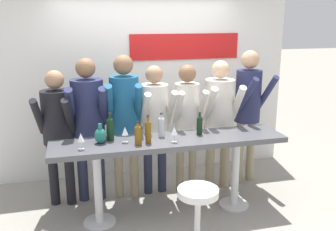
{
  "coord_description": "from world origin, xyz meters",
  "views": [
    {
      "loc": [
        -1.0,
        -3.84,
        2.26
      ],
      "look_at": [
        0.0,
        0.08,
        1.18
      ],
      "focal_mm": 40.0,
      "sensor_mm": 36.0,
      "label": 1
    }
  ],
  "objects": [
    {
      "name": "decorative_vase",
      "position": [
        -0.76,
        0.04,
        1.02
      ],
      "size": [
        0.13,
        0.13,
        0.22
      ],
      "color": "#1E665B",
      "rests_on": "tasting_table"
    },
    {
      "name": "ground_plane",
      "position": [
        0.0,
        0.0,
        0.0
      ],
      "size": [
        40.0,
        40.0,
        0.0
      ],
      "primitive_type": "plane",
      "color": "gray"
    },
    {
      "name": "wine_glass_2",
      "position": [
        0.02,
        -0.12,
        1.05
      ],
      "size": [
        0.07,
        0.07,
        0.18
      ],
      "color": "silver",
      "rests_on": "tasting_table"
    },
    {
      "name": "wine_bottle_0",
      "position": [
        -0.38,
        -0.11,
        1.05
      ],
      "size": [
        0.08,
        0.08,
        0.26
      ],
      "color": "brown",
      "rests_on": "tasting_table"
    },
    {
      "name": "back_wall",
      "position": [
        0.01,
        1.39,
        1.36
      ],
      "size": [
        4.24,
        0.12,
        2.7
      ],
      "color": "silver",
      "rests_on": "ground_plane"
    },
    {
      "name": "person_left",
      "position": [
        -0.86,
        0.59,
        1.11
      ],
      "size": [
        0.49,
        0.59,
        1.79
      ],
      "rotation": [
        0.0,
        0.0,
        -0.08
      ],
      "color": "#23283D",
      "rests_on": "ground_plane"
    },
    {
      "name": "person_far_right",
      "position": [
        1.24,
        0.61,
        1.15
      ],
      "size": [
        0.48,
        0.61,
        1.83
      ],
      "rotation": [
        0.0,
        0.0,
        0.21
      ],
      "color": "gray",
      "rests_on": "ground_plane"
    },
    {
      "name": "wine_bottle_1",
      "position": [
        -0.65,
        0.12,
        1.07
      ],
      "size": [
        0.08,
        0.08,
        0.31
      ],
      "color": "black",
      "rests_on": "tasting_table"
    },
    {
      "name": "person_center_right",
      "position": [
        0.37,
        0.54,
        1.06
      ],
      "size": [
        0.38,
        0.51,
        1.68
      ],
      "rotation": [
        0.0,
        0.0,
        -0.04
      ],
      "color": "gray",
      "rests_on": "ground_plane"
    },
    {
      "name": "wine_glass_0",
      "position": [
        -0.97,
        -0.11,
        1.05
      ],
      "size": [
        0.07,
        0.07,
        0.18
      ],
      "color": "silver",
      "rests_on": "tasting_table"
    },
    {
      "name": "person_right",
      "position": [
        0.8,
        0.53,
        1.06
      ],
      "size": [
        0.46,
        0.56,
        1.72
      ],
      "rotation": [
        0.0,
        0.0,
        -0.04
      ],
      "color": "gray",
      "rests_on": "ground_plane"
    },
    {
      "name": "wine_glass_1",
      "position": [
        -0.5,
        -0.0,
        1.05
      ],
      "size": [
        0.07,
        0.07,
        0.18
      ],
      "color": "silver",
      "rests_on": "tasting_table"
    },
    {
      "name": "person_center_left",
      "position": [
        -0.42,
        0.56,
        1.14
      ],
      "size": [
        0.48,
        0.6,
        1.82
      ],
      "rotation": [
        0.0,
        0.0,
        -0.14
      ],
      "color": "gray",
      "rests_on": "ground_plane"
    },
    {
      "name": "person_far_left",
      "position": [
        -1.22,
        0.56,
        1.03
      ],
      "size": [
        0.49,
        0.59,
        1.66
      ],
      "rotation": [
        0.0,
        0.0,
        -0.2
      ],
      "color": "black",
      "rests_on": "ground_plane"
    },
    {
      "name": "wine_bottle_3",
      "position": [
        -0.07,
        0.11,
        1.06
      ],
      "size": [
        0.07,
        0.07,
        0.28
      ],
      "color": "#B7BCC1",
      "rests_on": "tasting_table"
    },
    {
      "name": "wine_bottle_2",
      "position": [
        0.37,
        0.07,
        1.05
      ],
      "size": [
        0.07,
        0.07,
        0.27
      ],
      "color": "black",
      "rests_on": "tasting_table"
    },
    {
      "name": "tasting_table",
      "position": [
        0.0,
        0.0,
        0.79
      ],
      "size": [
        2.64,
        0.55,
        0.93
      ],
      "color": "#4C4C51",
      "rests_on": "ground_plane"
    },
    {
      "name": "bar_stool",
      "position": [
        0.1,
        -0.71,
        0.43
      ],
      "size": [
        0.42,
        0.42,
        0.64
      ],
      "color": "silver",
      "rests_on": "ground_plane"
    },
    {
      "name": "wine_bottle_4",
      "position": [
        -0.26,
        -0.08,
        1.07
      ],
      "size": [
        0.06,
        0.06,
        0.31
      ],
      "color": "brown",
      "rests_on": "tasting_table"
    },
    {
      "name": "person_center",
      "position": [
        -0.04,
        0.59,
        1.04
      ],
      "size": [
        0.43,
        0.54,
        1.68
      ],
      "rotation": [
        0.0,
        0.0,
        0.06
      ],
      "color": "#23283D",
      "rests_on": "ground_plane"
    }
  ]
}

